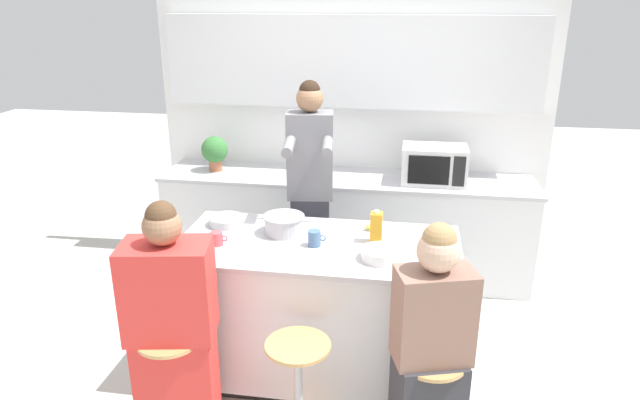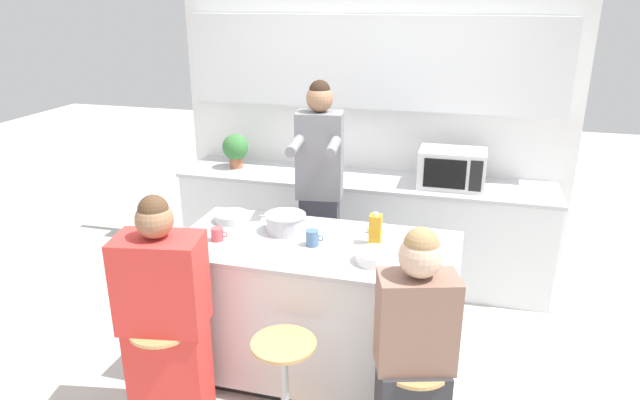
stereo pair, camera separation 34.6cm
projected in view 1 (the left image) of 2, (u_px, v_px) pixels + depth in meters
ground_plane at (318, 370)px, 3.79m from camera, size 16.00×16.00×0.00m
wall_back at (351, 94)px, 4.89m from camera, size 3.40×0.22×2.70m
back_counter at (345, 225)px, 4.99m from camera, size 3.16×0.62×0.89m
kitchen_island at (318, 308)px, 3.63m from camera, size 1.73×0.84×0.92m
bar_stool_leftmost at (174, 384)px, 3.14m from camera, size 0.38×0.38×0.63m
bar_stool_center at (299, 392)px, 3.08m from camera, size 0.38×0.38×0.63m
person_cooking at (310, 204)px, 4.15m from camera, size 0.39×0.60×1.81m
person_wrapped_blanket at (172, 330)px, 3.05m from camera, size 0.50×0.36×1.39m
person_seated_near at (430, 358)px, 2.86m from camera, size 0.42×0.35×1.36m
cooking_pot at (284, 224)px, 3.60m from camera, size 0.35×0.26×0.12m
fruit_bowl at (381, 254)px, 3.25m from camera, size 0.23×0.23×0.06m
mixing_bowl_steel at (226, 221)px, 3.74m from camera, size 0.23×0.23×0.06m
coffee_cup_near at (315, 238)px, 3.42m from camera, size 0.11×0.08×0.10m
coffee_cup_far at (217, 239)px, 3.44m from camera, size 0.11×0.08×0.08m
banana_bunch at (373, 227)px, 3.66m from camera, size 0.13×0.09×0.04m
juice_carton at (376, 227)px, 3.46m from camera, size 0.07×0.07×0.20m
microwave at (434, 165)px, 4.64m from camera, size 0.52×0.33×0.30m
potted_plant at (215, 151)px, 4.95m from camera, size 0.23×0.23×0.30m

